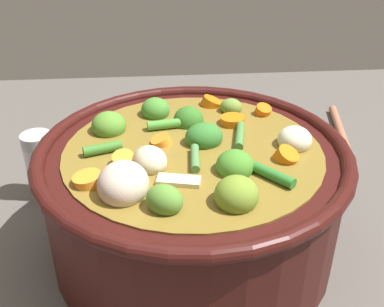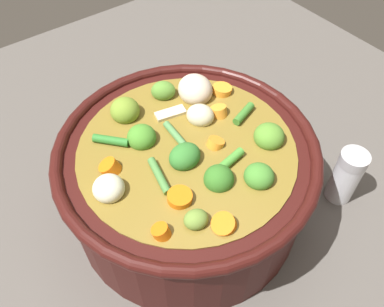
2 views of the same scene
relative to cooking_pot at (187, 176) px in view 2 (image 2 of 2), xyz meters
The scene contains 3 objects.
ground_plane 0.07m from the cooking_pot, 140.55° to the left, with size 1.10×1.10×0.00m, color #514C47.
cooking_pot is the anchor object (origin of this frame).
salt_shaker 0.22m from the cooking_pot, 121.90° to the right, with size 0.04×0.04×0.09m.
Camera 2 is at (-0.25, 0.18, 0.49)m, focal length 36.93 mm.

